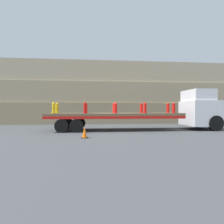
# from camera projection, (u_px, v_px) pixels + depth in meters

# --- Properties ---
(ground_plane) EXTENTS (120.00, 120.00, 0.00)m
(ground_plane) POSITION_uv_depth(u_px,v_px,m) (115.00, 130.00, 13.39)
(ground_plane) COLOR #3F4244
(rock_cliff) EXTENTS (60.00, 3.30, 6.97)m
(rock_cliff) POSITION_uv_depth(u_px,v_px,m) (108.00, 93.00, 20.46)
(rock_cliff) COLOR gray
(rock_cliff) RESTS_ON ground_plane
(truck_cab) EXTENTS (2.42, 2.70, 3.13)m
(truck_cab) POSITION_uv_depth(u_px,v_px,m) (201.00, 110.00, 14.00)
(truck_cab) COLOR silver
(truck_cab) RESTS_ON ground_plane
(flatbed_trailer) EXTENTS (10.08, 2.53, 1.31)m
(flatbed_trailer) POSITION_uv_depth(u_px,v_px,m) (107.00, 116.00, 13.32)
(flatbed_trailer) COLOR brown
(flatbed_trailer) RESTS_ON ground_plane
(fire_hydrant_yellow_near_0) EXTENTS (0.29, 0.51, 0.79)m
(fire_hydrant_yellow_near_0) POSITION_uv_depth(u_px,v_px,m) (54.00, 108.00, 12.43)
(fire_hydrant_yellow_near_0) COLOR gold
(fire_hydrant_yellow_near_0) RESTS_ON flatbed_trailer
(fire_hydrant_yellow_far_0) EXTENTS (0.29, 0.51, 0.79)m
(fire_hydrant_yellow_far_0) POSITION_uv_depth(u_px,v_px,m) (57.00, 108.00, 13.49)
(fire_hydrant_yellow_far_0) COLOR gold
(fire_hydrant_yellow_far_0) RESTS_ON flatbed_trailer
(fire_hydrant_red_near_1) EXTENTS (0.29, 0.51, 0.79)m
(fire_hydrant_red_near_1) POSITION_uv_depth(u_px,v_px,m) (85.00, 108.00, 12.63)
(fire_hydrant_red_near_1) COLOR red
(fire_hydrant_red_near_1) RESTS_ON flatbed_trailer
(fire_hydrant_red_far_1) EXTENTS (0.29, 0.51, 0.79)m
(fire_hydrant_red_far_1) POSITION_uv_depth(u_px,v_px,m) (86.00, 108.00, 13.69)
(fire_hydrant_red_far_1) COLOR red
(fire_hydrant_red_far_1) RESTS_ON flatbed_trailer
(fire_hydrant_red_near_2) EXTENTS (0.29, 0.51, 0.79)m
(fire_hydrant_red_near_2) POSITION_uv_depth(u_px,v_px,m) (116.00, 108.00, 12.83)
(fire_hydrant_red_near_2) COLOR red
(fire_hydrant_red_near_2) RESTS_ON flatbed_trailer
(fire_hydrant_red_far_2) EXTENTS (0.29, 0.51, 0.79)m
(fire_hydrant_red_far_2) POSITION_uv_depth(u_px,v_px,m) (114.00, 108.00, 13.89)
(fire_hydrant_red_far_2) COLOR red
(fire_hydrant_red_far_2) RESTS_ON flatbed_trailer
(fire_hydrant_red_near_3) EXTENTS (0.29, 0.51, 0.79)m
(fire_hydrant_red_near_3) POSITION_uv_depth(u_px,v_px,m) (145.00, 108.00, 13.04)
(fire_hydrant_red_near_3) COLOR red
(fire_hydrant_red_near_3) RESTS_ON flatbed_trailer
(fire_hydrant_red_far_3) EXTENTS (0.29, 0.51, 0.79)m
(fire_hydrant_red_far_3) POSITION_uv_depth(u_px,v_px,m) (141.00, 108.00, 14.10)
(fire_hydrant_red_far_3) COLOR red
(fire_hydrant_red_far_3) RESTS_ON flatbed_trailer
(fire_hydrant_red_near_4) EXTENTS (0.29, 0.51, 0.79)m
(fire_hydrant_red_near_4) POSITION_uv_depth(u_px,v_px,m) (174.00, 108.00, 13.24)
(fire_hydrant_red_near_4) COLOR red
(fire_hydrant_red_near_4) RESTS_ON flatbed_trailer
(fire_hydrant_red_far_4) EXTENTS (0.29, 0.51, 0.79)m
(fire_hydrant_red_far_4) POSITION_uv_depth(u_px,v_px,m) (168.00, 108.00, 14.30)
(fire_hydrant_red_far_4) COLOR red
(fire_hydrant_red_far_4) RESTS_ON flatbed_trailer
(cargo_strap_rear) EXTENTS (0.05, 2.62, 0.01)m
(cargo_strap_rear) POSITION_uv_depth(u_px,v_px,m) (86.00, 103.00, 13.16)
(cargo_strap_rear) COLOR yellow
(cargo_strap_rear) RESTS_ON fire_hydrant_red_near_1
(cargo_strap_middle) EXTENTS (0.05, 2.62, 0.01)m
(cargo_strap_middle) POSITION_uv_depth(u_px,v_px,m) (171.00, 103.00, 13.76)
(cargo_strap_middle) COLOR yellow
(cargo_strap_middle) RESTS_ON fire_hydrant_red_near_4
(traffic_cone) EXTENTS (0.37, 0.37, 0.64)m
(traffic_cone) POSITION_uv_depth(u_px,v_px,m) (85.00, 132.00, 9.72)
(traffic_cone) COLOR black
(traffic_cone) RESTS_ON ground_plane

